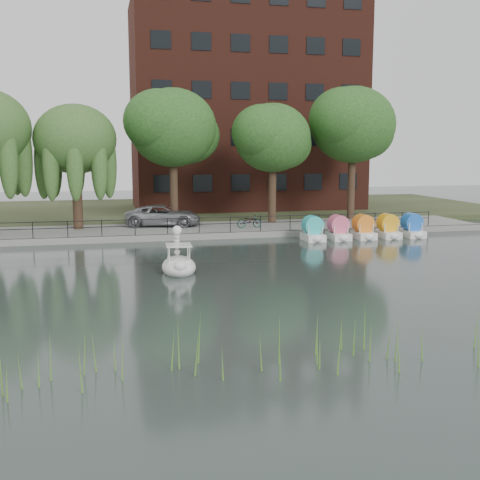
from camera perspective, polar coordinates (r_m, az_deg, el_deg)
name	(u,v)px	position (r m, az deg, el deg)	size (l,w,h in m)	color
ground_plane	(250,285)	(25.32, 0.94, -4.28)	(120.00, 120.00, 0.00)	#42504D
promenade	(193,230)	(40.76, -4.50, 0.92)	(40.00, 6.00, 0.40)	gray
kerb	(200,236)	(37.87, -3.83, 0.33)	(40.00, 0.25, 0.40)	gray
land_strip	(170,210)	(54.55, -6.70, 2.82)	(60.00, 22.00, 0.36)	#47512D
railing	(199,221)	(37.94, -3.89, 1.79)	(32.00, 0.05, 1.00)	black
apartment_building	(245,107)	(55.58, 0.50, 12.46)	(20.00, 10.07, 18.00)	#4C1E16
willow_mid	(75,140)	(40.98, -15.38, 9.16)	(5.32, 5.32, 8.15)	#473323
broadleaf_center	(173,128)	(42.26, -6.38, 10.49)	(6.00, 6.00, 9.25)	#473323
broadleaf_right	(273,138)	(43.15, 3.11, 9.60)	(5.40, 5.40, 8.32)	#473323
broadleaf_far	(353,125)	(46.32, 10.66, 10.65)	(6.30, 6.30, 9.71)	#473323
minivan	(163,214)	(41.62, -7.27, 2.46)	(5.95, 2.73, 1.66)	gray
bicycle	(249,220)	(40.34, 0.87, 1.87)	(1.72, 0.60, 1.00)	gray
swan_boat	(179,263)	(27.86, -5.83, -2.17)	(1.69, 2.60, 2.09)	white
pedal_boat_row	(363,229)	(38.98, 11.62, 1.02)	(7.95, 1.70, 1.40)	white
reed_bank	(404,335)	(17.26, 15.32, -8.73)	(24.00, 2.40, 1.20)	#669938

